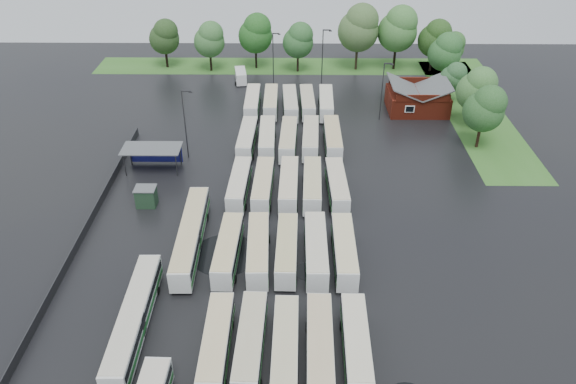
{
  "coord_description": "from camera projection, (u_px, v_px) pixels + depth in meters",
  "views": [
    {
      "loc": [
        2.59,
        -47.57,
        40.32
      ],
      "look_at": [
        2.0,
        12.0,
        2.5
      ],
      "focal_mm": 35.0,
      "sensor_mm": 36.0,
      "label": 1
    }
  ],
  "objects": [
    {
      "name": "ground",
      "position": [
        269.0,
        269.0,
        61.79
      ],
      "size": [
        160.0,
        160.0,
        0.0
      ],
      "primitive_type": "plane",
      "color": "black",
      "rests_on": "ground"
    },
    {
      "name": "brick_building",
      "position": [
        417.0,
        100.0,
        96.69
      ],
      "size": [
        10.07,
        8.6,
        5.39
      ],
      "color": "maroon",
      "rests_on": "ground"
    },
    {
      "name": "wash_shed",
      "position": [
        152.0,
        150.0,
        78.93
      ],
      "size": [
        8.2,
        4.2,
        3.58
      ],
      "color": "#2D2D30",
      "rests_on": "ground"
    },
    {
      "name": "utility_hut",
      "position": [
        146.0,
        196.0,
        71.86
      ],
      "size": [
        2.7,
        2.2,
        2.62
      ],
      "color": "#18311E",
      "rests_on": "ground"
    },
    {
      "name": "grass_strip_north",
      "position": [
        291.0,
        66.0,
        116.48
      ],
      "size": [
        80.0,
        10.0,
        0.01
      ],
      "primitive_type": "cube",
      "color": "#346823",
      "rests_on": "ground"
    },
    {
      "name": "grass_strip_east",
      "position": [
        473.0,
        110.0,
        97.64
      ],
      "size": [
        10.0,
        50.0,
        0.01
      ],
      "primitive_type": "cube",
      "color": "#346823",
      "rests_on": "ground"
    },
    {
      "name": "west_fence",
      "position": [
        90.0,
        222.0,
        68.41
      ],
      "size": [
        0.1,
        50.0,
        1.2
      ],
      "primitive_type": "cube",
      "color": "#2D2D30",
      "rests_on": "ground"
    },
    {
      "name": "bus_r1c0",
      "position": [
        217.0,
        344.0,
        50.57
      ],
      "size": [
        2.31,
        10.82,
        3.01
      ],
      "rotation": [
        0.0,
        0.0,
        -0.0
      ],
      "color": "silver",
      "rests_on": "ground"
    },
    {
      "name": "bus_r1c1",
      "position": [
        251.0,
        343.0,
        50.62
      ],
      "size": [
        2.64,
        10.97,
        3.04
      ],
      "rotation": [
        0.0,
        0.0,
        -0.03
      ],
      "color": "silver",
      "rests_on": "ground"
    },
    {
      "name": "bus_r1c2",
      "position": [
        285.0,
        347.0,
        50.27
      ],
      "size": [
        2.45,
        10.79,
        2.99
      ],
      "rotation": [
        0.0,
        0.0,
        -0.01
      ],
      "color": "silver",
      "rests_on": "ground"
    },
    {
      "name": "bus_r1c3",
      "position": [
        320.0,
        346.0,
        50.27
      ],
      "size": [
        2.58,
        11.14,
        3.09
      ],
      "rotation": [
        0.0,
        0.0,
        -0.02
      ],
      "color": "silver",
      "rests_on": "ground"
    },
    {
      "name": "bus_r1c4",
      "position": [
        356.0,
        344.0,
        50.51
      ],
      "size": [
        2.5,
        10.78,
        2.99
      ],
      "rotation": [
        0.0,
        0.0,
        -0.02
      ],
      "color": "silver",
      "rests_on": "ground"
    },
    {
      "name": "bus_r2c0",
      "position": [
        228.0,
        249.0,
        62.09
      ],
      "size": [
        2.68,
        10.95,
        3.03
      ],
      "rotation": [
        0.0,
        0.0,
        -0.03
      ],
      "color": "silver",
      "rests_on": "ground"
    },
    {
      "name": "bus_r2c1",
      "position": [
        258.0,
        249.0,
        62.07
      ],
      "size": [
        2.7,
        11.06,
        3.06
      ],
      "rotation": [
        0.0,
        0.0,
        0.03
      ],
      "color": "silver",
      "rests_on": "ground"
    },
    {
      "name": "bus_r2c2",
      "position": [
        287.0,
        250.0,
        62.09
      ],
      "size": [
        2.51,
        10.79,
        2.99
      ],
      "rotation": [
        0.0,
        0.0,
        -0.02
      ],
      "color": "silver",
      "rests_on": "ground"
    },
    {
      "name": "bus_r2c3",
      "position": [
        316.0,
        250.0,
        61.98
      ],
      "size": [
        2.39,
        11.18,
        3.11
      ],
      "rotation": [
        0.0,
        0.0,
        -0.0
      ],
      "color": "silver",
      "rests_on": "ground"
    },
    {
      "name": "bus_r2c4",
      "position": [
        344.0,
        250.0,
        61.93
      ],
      "size": [
        2.39,
        10.99,
        3.06
      ],
      "rotation": [
        0.0,
        0.0,
        -0.0
      ],
      "color": "silver",
      "rests_on": "ground"
    },
    {
      "name": "bus_r3c0",
      "position": [
        239.0,
        184.0,
        73.71
      ],
      "size": [
        2.66,
        10.87,
        3.01
      ],
      "rotation": [
        0.0,
        0.0,
        -0.03
      ],
      "color": "silver",
      "rests_on": "ground"
    },
    {
      "name": "bus_r3c1",
      "position": [
        263.0,
        185.0,
        73.53
      ],
      "size": [
        2.64,
        11.0,
        3.04
      ],
      "rotation": [
        0.0,
        0.0,
        -0.03
      ],
      "color": "silver",
      "rests_on": "ground"
    },
    {
      "name": "bus_r3c2",
      "position": [
        289.0,
        185.0,
        73.59
      ],
      "size": [
        2.59,
        11.07,
        3.07
      ],
      "rotation": [
        0.0,
        0.0,
        -0.02
      ],
      "color": "silver",
      "rests_on": "ground"
    },
    {
      "name": "bus_r3c3",
      "position": [
        312.0,
        185.0,
        73.55
      ],
      "size": [
        2.66,
        11.05,
        3.06
      ],
      "rotation": [
        0.0,
        0.0,
        -0.03
      ],
      "color": "silver",
      "rests_on": "ground"
    },
    {
      "name": "bus_r3c4",
      "position": [
        337.0,
        186.0,
        73.41
      ],
      "size": [
        2.67,
        10.98,
        3.04
      ],
      "rotation": [
        0.0,
        0.0,
        0.03
      ],
      "color": "silver",
      "rests_on": "ground"
    },
    {
      "name": "bus_r4c0",
      "position": [
        247.0,
        139.0,
        84.85
      ],
      "size": [
        2.67,
        10.91,
        3.02
      ],
      "rotation": [
        0.0,
        0.0,
        -0.03
      ],
      "color": "silver",
      "rests_on": "ground"
    },
    {
      "name": "bus_r4c1",
      "position": [
        267.0,
        138.0,
        85.0
      ],
      "size": [
        2.49,
        10.95,
        3.04
      ],
      "rotation": [
        0.0,
        0.0,
        0.02
      ],
      "color": "silver",
      "rests_on": "ground"
    },
    {
      "name": "bus_r4c2",
      "position": [
        288.0,
        139.0,
        84.6
      ],
      "size": [
        2.76,
        11.16,
        3.08
      ],
      "rotation": [
        0.0,
        0.0,
        -0.04
      ],
      "color": "silver",
      "rests_on": "ground"
    },
    {
      "name": "bus_r4c3",
      "position": [
        311.0,
        138.0,
        84.96
      ],
      "size": [
        2.78,
        11.1,
        3.06
      ],
      "rotation": [
        0.0,
        0.0,
        -0.04
      ],
      "color": "silver",
      "rests_on": "ground"
    },
    {
      "name": "bus_r4c4",
      "position": [
        333.0,
        138.0,
        84.89
      ],
      "size": [
        2.4,
        11.15,
        3.1
      ],
      "rotation": [
        0.0,
        0.0,
        0.0
      ],
      "color": "silver",
      "rests_on": "ground"
    },
    {
      "name": "bus_r5c0",
      "position": [
        252.0,
        102.0,
        96.39
      ],
      "size": [
        2.39,
        10.97,
        3.05
      ],
      "rotation": [
        0.0,
        0.0,
        0.01
      ],
      "color": "silver",
      "rests_on": "ground"
    },
    {
      "name": "bus_r5c1",
      "position": [
        271.0,
        102.0,
        96.68
      ],
      "size": [
        2.31,
        10.65,
        2.96
      ],
      "rotation": [
        0.0,
        0.0,
        0.0
      ],
      "color": "silver",
      "rests_on": "ground"
    },
    {
      "name": "bus_r5c2",
      "position": [
        290.0,
        103.0,
        96.14
      ],
      "size": [
        2.79,
        11.05,
        3.05
      ],
      "rotation": [
        0.0,
        0.0,
        0.04
      ],
      "color": "silver",
      "rests_on": "ground"
    },
    {
      "name": "bus_r5c3",
      "position": [
        307.0,
        102.0,
        96.47
      ],
      "size": [
        2.59,
        10.74,
        2.97
      ],
      "rotation": [
        0.0,
        0.0,
        0.03
      ],
      "color": "silver",
      "rests_on": "ground"
    },
    {
      "name": "bus_r5c4",
      "position": [
        326.0,
        103.0,
        96.21
      ],
      "size": [
        2.63,
        10.95,
        3.03
      ],
      "rotation": [
        0.0,
        0.0,
        -0.03
      ],
      "color": "silver",
      "rests_on": "ground"
    },
    {
      "name": "artic_bus_west_b",
      "position": [
        191.0,
        235.0,
        64.23
      ],
      "size": [
        2.63,
        16.76,
        3.1
      ],
      "rotation": [
        0.0,
        0.0,
        0.02
      ],
      "color": "silver",
      "rests_on": "ground"
    },
    {
      "name": "artic_bus_west_c",
      "position": [
        134.0,
        318.0,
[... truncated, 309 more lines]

